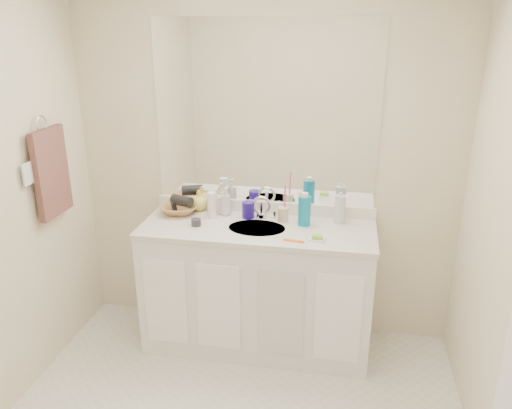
{
  "coord_description": "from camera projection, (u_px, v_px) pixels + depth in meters",
  "views": [
    {
      "loc": [
        0.53,
        -1.91,
        2.13
      ],
      "look_at": [
        0.0,
        0.97,
        1.05
      ],
      "focal_mm": 35.0,
      "sensor_mm": 36.0,
      "label": 1
    }
  ],
  "objects": [
    {
      "name": "blue_mug",
      "position": [
        248.0,
        210.0,
        3.36
      ],
      "size": [
        0.1,
        0.1,
        0.11
      ],
      "primitive_type": "cylinder",
      "rotation": [
        0.0,
        0.0,
        0.19
      ],
      "color": "#251389",
      "rests_on": "countertop"
    },
    {
      "name": "towel_ring",
      "position": [
        41.0,
        124.0,
        2.98
      ],
      "size": [
        0.01,
        0.11,
        0.11
      ],
      "primitive_type": "torus",
      "rotation": [
        0.0,
        1.57,
        0.0
      ],
      "color": "silver",
      "rests_on": "wall_left"
    },
    {
      "name": "backsplash",
      "position": [
        264.0,
        207.0,
        3.46
      ],
      "size": [
        1.52,
        0.03,
        0.08
      ],
      "primitive_type": "cube",
      "color": "white",
      "rests_on": "countertop"
    },
    {
      "name": "extra_white_bottle",
      "position": [
        212.0,
        205.0,
        3.34
      ],
      "size": [
        0.06,
        0.06,
        0.18
      ],
      "primitive_type": "cylinder",
      "rotation": [
        0.0,
        0.0,
        -0.02
      ],
      "color": "white",
      "rests_on": "countertop"
    },
    {
      "name": "wicker_basket",
      "position": [
        180.0,
        209.0,
        3.45
      ],
      "size": [
        0.3,
        0.3,
        0.06
      ],
      "primitive_type": "imported",
      "rotation": [
        0.0,
        0.0,
        0.2
      ],
      "color": "#A97644",
      "rests_on": "countertop"
    },
    {
      "name": "soap_bottle_white",
      "position": [
        226.0,
        201.0,
        3.39
      ],
      "size": [
        0.09,
        0.1,
        0.2
      ],
      "primitive_type": "imported",
      "rotation": [
        0.0,
        0.0,
        0.3
      ],
      "color": "silver",
      "rests_on": "countertop"
    },
    {
      "name": "soap_bottle_cream",
      "position": [
        217.0,
        200.0,
        3.44
      ],
      "size": [
        0.1,
        0.1,
        0.17
      ],
      "primitive_type": "imported",
      "rotation": [
        0.0,
        0.0,
        0.33
      ],
      "color": "#F3E2C6",
      "rests_on": "countertop"
    },
    {
      "name": "tan_cup",
      "position": [
        283.0,
        214.0,
        3.3
      ],
      "size": [
        0.08,
        0.08,
        0.1
      ],
      "primitive_type": "cylinder",
      "rotation": [
        0.0,
        0.0,
        -0.05
      ],
      "color": "beige",
      "rests_on": "countertop"
    },
    {
      "name": "dark_jar",
      "position": [
        196.0,
        222.0,
        3.24
      ],
      "size": [
        0.08,
        0.08,
        0.04
      ],
      "primitive_type": "cylinder",
      "rotation": [
        0.0,
        0.0,
        0.43
      ],
      "color": "#2E3034",
      "rests_on": "countertop"
    },
    {
      "name": "green_soap",
      "position": [
        317.0,
        236.0,
        3.02
      ],
      "size": [
        0.07,
        0.05,
        0.02
      ],
      "primitive_type": "cube",
      "rotation": [
        0.0,
        0.0,
        0.06
      ],
      "color": "#94D634",
      "rests_on": "soap_dish"
    },
    {
      "name": "soap_bottle_yellow",
      "position": [
        199.0,
        200.0,
        3.49
      ],
      "size": [
        0.12,
        0.12,
        0.15
      ],
      "primitive_type": "imported",
      "rotation": [
        0.0,
        0.0,
        0.1
      ],
      "color": "#E9D65A",
      "rests_on": "countertop"
    },
    {
      "name": "mouthwash_bottle",
      "position": [
        304.0,
        211.0,
        3.23
      ],
      "size": [
        0.11,
        0.11,
        0.2
      ],
      "primitive_type": "cylinder",
      "rotation": [
        0.0,
        0.0,
        0.42
      ],
      "color": "#0D7DA4",
      "rests_on": "countertop"
    },
    {
      "name": "faucet",
      "position": [
        262.0,
        210.0,
        3.36
      ],
      "size": [
        0.02,
        0.02,
        0.11
      ],
      "primitive_type": "cylinder",
      "color": "silver",
      "rests_on": "countertop"
    },
    {
      "name": "orange_comb",
      "position": [
        294.0,
        241.0,
        3.01
      ],
      "size": [
        0.13,
        0.05,
        0.01
      ],
      "primitive_type": "cube",
      "rotation": [
        0.0,
        0.0,
        -0.16
      ],
      "color": "orange",
      "rests_on": "countertop"
    },
    {
      "name": "switch_plate",
      "position": [
        28.0,
        174.0,
        2.88
      ],
      "size": [
        0.01,
        0.08,
        0.13
      ],
      "primitive_type": "cube",
      "color": "white",
      "rests_on": "wall_left"
    },
    {
      "name": "sink_basin",
      "position": [
        257.0,
        229.0,
        3.21
      ],
      "size": [
        0.37,
        0.37,
        0.02
      ],
      "primitive_type": "cylinder",
      "color": "#BCB2A5",
      "rests_on": "countertop"
    },
    {
      "name": "vanity_cabinet",
      "position": [
        257.0,
        288.0,
        3.39
      ],
      "size": [
        1.5,
        0.55,
        0.85
      ],
      "primitive_type": "cube",
      "color": "white",
      "rests_on": "floor"
    },
    {
      "name": "hair_dryer",
      "position": [
        182.0,
        201.0,
        3.43
      ],
      "size": [
        0.17,
        0.12,
        0.08
      ],
      "primitive_type": "cylinder",
      "rotation": [
        0.0,
        1.57,
        -0.36
      ],
      "color": "black",
      "rests_on": "wicker_basket"
    },
    {
      "name": "clear_pump_bottle",
      "position": [
        340.0,
        209.0,
        3.26
      ],
      "size": [
        0.09,
        0.09,
        0.19
      ],
      "primitive_type": "cylinder",
      "rotation": [
        0.0,
        0.0,
        0.3
      ],
      "color": "silver",
      "rests_on": "countertop"
    },
    {
      "name": "hand_towel",
      "position": [
        52.0,
        173.0,
        3.08
      ],
      "size": [
        0.04,
        0.32,
        0.55
      ],
      "primitive_type": "cube",
      "color": "#4D2D29",
      "rests_on": "towel_ring"
    },
    {
      "name": "toothbrush",
      "position": [
        285.0,
        200.0,
        3.26
      ],
      "size": [
        0.02,
        0.04,
        0.21
      ],
      "primitive_type": "cylinder",
      "rotation": [
        0.14,
        0.0,
        0.14
      ],
      "color": "#FB428F",
      "rests_on": "tan_cup"
    },
    {
      "name": "mirror",
      "position": [
        265.0,
        114.0,
        3.24
      ],
      "size": [
        1.48,
        0.01,
        1.2
      ],
      "primitive_type": "cube",
      "color": "white",
      "rests_on": "wall_back"
    },
    {
      "name": "wall_back",
      "position": [
        265.0,
        167.0,
        3.37
      ],
      "size": [
        2.6,
        0.02,
        2.4
      ],
      "primitive_type": "cube",
      "color": "beige",
      "rests_on": "floor"
    },
    {
      "name": "soap_dish",
      "position": [
        317.0,
        239.0,
        3.03
      ],
      "size": [
        0.11,
        0.09,
        0.01
      ],
      "primitive_type": "cube",
      "rotation": [
        0.0,
        0.0,
        -0.21
      ],
      "color": "white",
      "rests_on": "countertop"
    },
    {
      "name": "countertop",
      "position": [
        257.0,
        229.0,
        3.23
      ],
      "size": [
        1.52,
        0.57,
        0.03
      ],
      "primitive_type": "cube",
      "color": "silver",
      "rests_on": "vanity_cabinet"
    }
  ]
}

